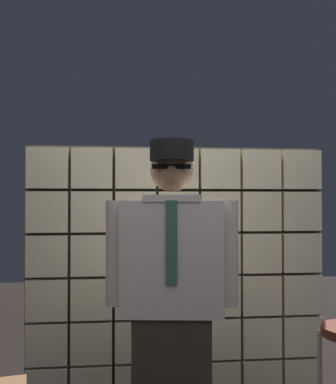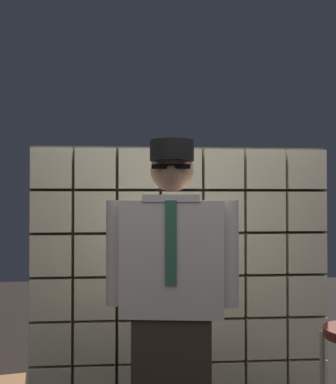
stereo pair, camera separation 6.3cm
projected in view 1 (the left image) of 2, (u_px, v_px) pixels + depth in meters
name	position (u px, v px, depth m)	size (l,w,h in m)	color
glass_block_wall	(178.00, 275.00, 3.08)	(2.12, 0.10, 1.82)	beige
standing_person	(172.00, 301.00, 2.25)	(0.69, 0.32, 1.73)	#382D23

